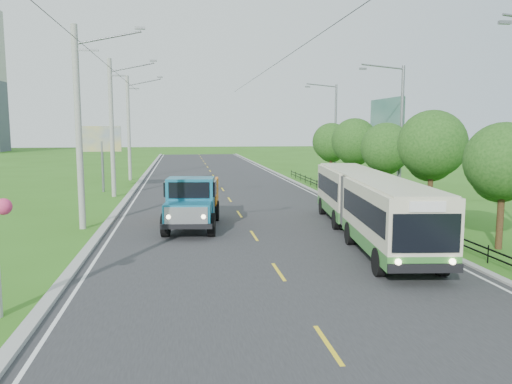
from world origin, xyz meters
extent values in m
plane|color=#306517|center=(0.00, 0.00, 0.00)|extent=(240.00, 240.00, 0.00)
cube|color=#28282B|center=(0.00, 20.00, 0.01)|extent=(14.00, 120.00, 0.02)
cube|color=#9E9E99|center=(-7.20, 20.00, 0.07)|extent=(0.40, 120.00, 0.15)
cube|color=#9E9E99|center=(7.15, 20.00, 0.05)|extent=(0.30, 120.00, 0.10)
cube|color=silver|center=(-6.65, 20.00, 0.02)|extent=(0.12, 120.00, 0.00)
cube|color=silver|center=(6.65, 20.00, 0.02)|extent=(0.12, 120.00, 0.00)
cube|color=yellow|center=(0.00, 0.00, 0.02)|extent=(0.12, 2.20, 0.00)
cube|color=black|center=(8.00, 14.00, 0.30)|extent=(0.04, 40.00, 0.60)
sphere|color=#D83366|center=(-7.95, -3.00, 3.00)|extent=(0.44, 0.44, 0.44)
cylinder|color=gray|center=(-8.30, 9.00, 5.00)|extent=(0.32, 0.32, 10.00)
cube|color=slate|center=(-7.80, 9.00, 8.80)|extent=(1.20, 0.10, 0.10)
cube|color=slate|center=(-5.20, 9.00, 9.90)|extent=(0.50, 0.18, 0.12)
cylinder|color=gray|center=(-8.30, 21.00, 5.00)|extent=(0.32, 0.32, 10.00)
cube|color=slate|center=(-7.80, 21.00, 8.80)|extent=(1.20, 0.10, 0.10)
cube|color=slate|center=(-5.20, 21.00, 9.90)|extent=(0.50, 0.18, 0.12)
cylinder|color=gray|center=(-8.30, 33.00, 5.00)|extent=(0.32, 0.32, 10.00)
cube|color=slate|center=(-7.80, 33.00, 8.80)|extent=(1.20, 0.10, 0.10)
cube|color=slate|center=(-5.20, 33.00, 9.90)|extent=(0.50, 0.18, 0.12)
cylinder|color=#382314|center=(9.80, 2.00, 1.48)|extent=(0.28, 0.28, 2.97)
sphere|color=#173F12|center=(9.80, 2.00, 3.71)|extent=(3.18, 3.18, 3.18)
sphere|color=#173F12|center=(10.00, 2.50, 3.07)|extent=(2.33, 2.33, 2.33)
cylinder|color=#382314|center=(9.80, 8.00, 1.68)|extent=(0.28, 0.28, 3.36)
sphere|color=#173F12|center=(9.80, 8.00, 4.20)|extent=(3.60, 3.60, 3.60)
sphere|color=#173F12|center=(10.00, 8.50, 3.48)|extent=(2.64, 2.64, 2.64)
cylinder|color=#382314|center=(9.80, 14.00, 1.51)|extent=(0.28, 0.28, 3.02)
sphere|color=#173F12|center=(9.80, 14.00, 3.78)|extent=(3.24, 3.24, 3.24)
sphere|color=#173F12|center=(10.00, 14.50, 3.13)|extent=(2.38, 2.38, 2.38)
cylinder|color=#382314|center=(9.80, 20.00, 1.62)|extent=(0.28, 0.28, 3.25)
sphere|color=#173F12|center=(9.80, 20.00, 4.06)|extent=(3.48, 3.48, 3.48)
sphere|color=#173F12|center=(10.00, 20.50, 3.36)|extent=(2.55, 2.55, 2.55)
cylinder|color=#382314|center=(9.80, 26.00, 1.54)|extent=(0.28, 0.28, 3.08)
sphere|color=#173F12|center=(9.80, 26.00, 3.85)|extent=(3.30, 3.30, 3.30)
sphere|color=#173F12|center=(10.00, 26.50, 3.19)|extent=(2.42, 2.42, 2.42)
cube|color=slate|center=(8.10, 0.00, 8.75)|extent=(0.45, 0.16, 0.12)
cylinder|color=slate|center=(10.80, 14.00, 4.50)|extent=(0.20, 0.20, 9.00)
cylinder|color=slate|center=(9.40, 14.00, 8.90)|extent=(2.80, 0.10, 0.34)
cube|color=slate|center=(8.10, 14.00, 8.75)|extent=(0.45, 0.16, 0.12)
cylinder|color=slate|center=(10.80, 28.00, 4.50)|extent=(0.20, 0.20, 9.00)
cylinder|color=slate|center=(9.40, 28.00, 8.90)|extent=(2.80, 0.10, 0.34)
cube|color=slate|center=(8.10, 28.00, 8.75)|extent=(0.45, 0.16, 0.12)
cylinder|color=silver|center=(8.60, 6.00, 0.20)|extent=(0.64, 0.64, 0.40)
sphere|color=#173F12|center=(8.60, 6.00, 0.45)|extent=(0.44, 0.44, 0.44)
cylinder|color=silver|center=(8.60, 14.00, 0.20)|extent=(0.64, 0.64, 0.40)
sphere|color=#173F12|center=(8.60, 14.00, 0.45)|extent=(0.44, 0.44, 0.44)
cylinder|color=silver|center=(8.60, 22.00, 0.20)|extent=(0.64, 0.64, 0.40)
sphere|color=#173F12|center=(8.60, 22.00, 0.45)|extent=(0.44, 0.44, 0.44)
cylinder|color=slate|center=(-9.50, 24.00, 2.00)|extent=(0.20, 0.20, 4.00)
cube|color=yellow|center=(-9.50, 24.00, 4.20)|extent=(3.00, 0.15, 2.00)
cylinder|color=slate|center=(12.30, 17.50, 2.50)|extent=(0.24, 0.24, 5.00)
cylinder|color=slate|center=(12.30, 22.50, 2.50)|extent=(0.24, 0.24, 5.00)
cube|color=#144C47|center=(12.30, 20.00, 5.80)|extent=(0.20, 6.00, 3.00)
cube|color=#34762F|center=(4.65, 1.13, 0.76)|extent=(3.25, 7.40, 0.52)
cube|color=beige|center=(4.65, 1.13, 1.94)|extent=(3.25, 7.40, 1.84)
cube|color=black|center=(4.65, 1.13, 1.95)|extent=(3.22, 6.83, 0.91)
cube|color=#34762F|center=(5.62, 8.94, 0.76)|extent=(3.19, 6.92, 0.52)
cube|color=beige|center=(5.62, 8.94, 1.94)|extent=(3.19, 6.92, 1.84)
cube|color=black|center=(5.62, 8.94, 1.95)|extent=(3.16, 6.36, 0.91)
cube|color=#4C4C4C|center=(5.15, 5.15, 1.68)|extent=(2.34, 1.22, 2.27)
cube|color=black|center=(4.21, -2.45, 1.78)|extent=(2.14, 0.32, 1.24)
cylinder|color=black|center=(3.30, -0.97, 0.50)|extent=(0.43, 1.02, 0.99)
cylinder|color=black|center=(5.45, -1.23, 0.50)|extent=(0.43, 1.02, 0.99)
cylinder|color=black|center=(3.88, 3.67, 0.50)|extent=(0.43, 1.02, 0.99)
cylinder|color=black|center=(6.02, 3.41, 0.50)|extent=(0.43, 1.02, 0.99)
cylinder|color=black|center=(4.28, 6.89, 0.50)|extent=(0.43, 1.02, 0.99)
cylinder|color=black|center=(6.42, 6.63, 0.50)|extent=(0.43, 1.02, 0.99)
cylinder|color=black|center=(4.82, 11.25, 0.50)|extent=(0.43, 1.02, 0.99)
cylinder|color=black|center=(6.96, 10.99, 0.50)|extent=(0.43, 1.02, 0.99)
cube|color=#156280|center=(-3.07, 6.12, 1.12)|extent=(2.28, 1.66, 1.01)
cube|color=#156280|center=(-2.89, 7.63, 1.62)|extent=(2.41, 1.87, 2.03)
cube|color=black|center=(-2.89, 7.63, 2.13)|extent=(2.59, 1.60, 0.71)
cube|color=black|center=(-2.80, 8.44, 0.66)|extent=(1.72, 6.17, 0.25)
cube|color=orange|center=(-2.59, 10.15, 1.67)|extent=(2.67, 3.30, 1.32)
cylinder|color=black|center=(-4.10, 6.44, 0.56)|extent=(0.48, 1.15, 1.12)
cylinder|color=black|center=(-1.99, 6.20, 0.56)|extent=(0.48, 1.15, 1.12)
cylinder|color=black|center=(-3.63, 10.48, 0.56)|extent=(0.48, 1.15, 1.12)
cylinder|color=black|center=(-1.51, 10.23, 0.56)|extent=(0.48, 1.15, 1.12)
camera|label=1|loc=(-3.30, -16.74, 5.04)|focal=35.00mm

